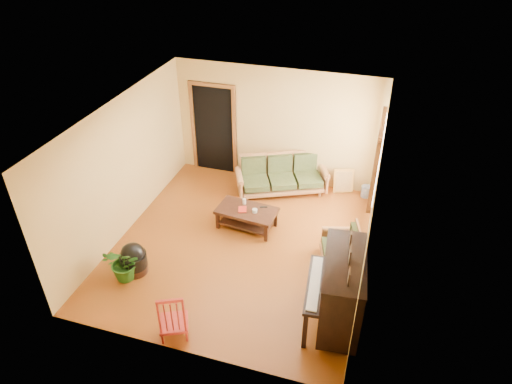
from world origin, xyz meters
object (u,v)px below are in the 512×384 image
(coffee_table, at_px, (247,218))
(armchair, at_px, (340,245))
(piano, at_px, (341,292))
(red_chair, at_px, (173,312))
(potted_plant, at_px, (125,262))
(ceramic_crock, at_px, (366,191))
(footstool, at_px, (134,262))
(sofa, at_px, (282,176))

(coffee_table, height_order, armchair, armchair)
(armchair, bearing_deg, piano, -97.95)
(red_chair, distance_m, potted_plant, 1.53)
(ceramic_crock, bearing_deg, armchair, -96.57)
(piano, distance_m, footstool, 3.55)
(armchair, bearing_deg, red_chair, -148.51)
(armchair, bearing_deg, coffee_table, 149.41)
(footstool, height_order, red_chair, red_chair)
(armchair, height_order, red_chair, red_chair)
(footstool, distance_m, red_chair, 1.61)
(sofa, bearing_deg, potted_plant, -143.58)
(red_chair, height_order, ceramic_crock, red_chair)
(sofa, relative_size, ceramic_crock, 7.56)
(red_chair, bearing_deg, sofa, 57.49)
(red_chair, bearing_deg, armchair, 22.79)
(armchair, relative_size, footstool, 1.61)
(ceramic_crock, bearing_deg, coffee_table, -140.16)
(footstool, bearing_deg, armchair, 20.99)
(potted_plant, bearing_deg, sofa, 61.18)
(ceramic_crock, bearing_deg, sofa, -168.64)
(piano, height_order, footstool, piano)
(sofa, relative_size, coffee_table, 1.68)
(coffee_table, xyz_separation_m, piano, (2.06, -1.83, 0.40))
(coffee_table, xyz_separation_m, footstool, (-1.47, -1.77, 0.01))
(piano, distance_m, potted_plant, 3.58)
(red_chair, bearing_deg, piano, -2.28)
(sofa, xyz_separation_m, potted_plant, (-1.85, -3.36, -0.05))
(footstool, bearing_deg, coffee_table, 50.19)
(coffee_table, height_order, red_chair, red_chair)
(sofa, bearing_deg, ceramic_crock, -13.40)
(piano, bearing_deg, potted_plant, 176.48)
(piano, xyz_separation_m, red_chair, (-2.29, -0.95, -0.17))
(sofa, bearing_deg, coffee_table, -128.23)
(potted_plant, bearing_deg, red_chair, -33.12)
(ceramic_crock, bearing_deg, potted_plant, -134.35)
(sofa, xyz_separation_m, ceramic_crock, (1.79, 0.36, -0.28))
(red_chair, bearing_deg, ceramic_crock, 37.87)
(footstool, bearing_deg, ceramic_crock, 44.53)
(red_chair, xyz_separation_m, ceramic_crock, (2.36, 4.56, -0.31))
(coffee_table, distance_m, potted_plant, 2.47)
(piano, relative_size, red_chair, 1.58)
(piano, distance_m, red_chair, 2.49)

